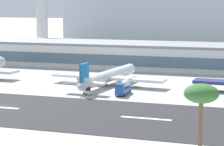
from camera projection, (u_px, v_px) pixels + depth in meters
ground_plane at (6, 106)px, 127.18m from camera, size 1400.00×1400.00×0.00m
runway_strip at (1, 107)px, 124.91m from camera, size 800.00×34.87×0.08m
runway_centreline_dash_5 at (146, 118)px, 112.92m from camera, size 12.00×1.20×0.01m
terminal_building at (143, 55)px, 202.82m from camera, size 221.56×27.46×10.15m
control_tower at (42, 7)px, 254.96m from camera, size 11.94×11.94×40.12m
distant_hotel_block at (187, 17)px, 291.41m from camera, size 144.05×36.87×36.29m
airliner_blue_tail_gate_1 at (107, 77)px, 157.83m from camera, size 38.73×43.17×9.02m
service_baggage_tug_0 at (87, 91)px, 142.75m from camera, size 3.24×3.50×2.20m
service_fuel_truck_1 at (123, 88)px, 142.69m from camera, size 3.03×8.56×3.95m
palm_tree_2 at (201, 96)px, 72.31m from camera, size 5.21×5.21×14.59m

